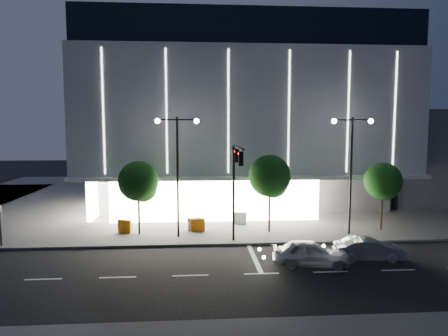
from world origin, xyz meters
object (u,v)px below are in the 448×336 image
ped_signal_far (0,221)px  barrier_b (195,224)px  traffic_mast (236,175)px  barrier_c (198,225)px  car_lead (311,253)px  car_second (369,249)px  street_lamp_east (351,158)px  barrier_d (240,218)px  barrier_a (125,226)px  tree_left (139,183)px  street_lamp_west (177,159)px  tree_mid (270,178)px  tree_right (383,183)px

ped_signal_far → barrier_b: bearing=14.0°
traffic_mast → barrier_c: size_ratio=6.43×
car_lead → car_second: car_lead is taller
street_lamp_east → barrier_d: size_ratio=8.18×
traffic_mast → barrier_b: traffic_mast is taller
street_lamp_east → ped_signal_far: (-25.00, -1.50, -4.07)m
barrier_a → barrier_d: same height
car_second → ped_signal_far: bearing=84.8°
ped_signal_far → barrier_d: size_ratio=2.73×
barrier_a → barrier_d: 9.43m
car_lead → barrier_d: bearing=25.3°
street_lamp_east → car_lead: size_ratio=1.99×
tree_left → car_second: size_ratio=1.36×
street_lamp_west → ped_signal_far: bearing=-172.9°
traffic_mast → tree_mid: traffic_mast is taller
traffic_mast → street_lamp_west: bearing=146.4°
street_lamp_west → tree_right: 16.19m
traffic_mast → street_lamp_east: size_ratio=0.79×
car_lead → barrier_b: (-6.94, 8.19, -0.12)m
street_lamp_west → street_lamp_east: same height
tree_mid → barrier_b: bearing=172.4°
street_lamp_west → barrier_a: size_ratio=8.18×
barrier_a → car_lead: bearing=-9.8°
barrier_d → traffic_mast: bearing=-84.7°
street_lamp_east → barrier_b: street_lamp_east is taller
tree_right → car_second: (-3.96, -6.65, -3.19)m
tree_right → car_second: size_ratio=1.31×
tree_left → car_lead: tree_left is taller
tree_left → barrier_a: (-1.21, 0.42, -3.38)m
barrier_b → barrier_d: size_ratio=1.00×
street_lamp_east → traffic_mast: bearing=-163.5°
street_lamp_west → street_lamp_east: size_ratio=1.00×
barrier_b → tree_right: bearing=-14.2°
street_lamp_east → barrier_b: 13.07m
tree_left → car_second: 16.78m
car_second → barrier_b: 13.16m
car_second → barrier_a: size_ratio=3.83×
barrier_d → tree_mid: bearing=-37.5°
barrier_c → street_lamp_west: bearing=-141.3°
street_lamp_east → barrier_c: bearing=172.7°
barrier_b → tree_left: bearing=179.3°
street_lamp_east → tree_right: size_ratio=1.63×
barrier_a → tree_left: bearing=3.4°
street_lamp_west → tree_right: bearing=3.6°
street_lamp_east → barrier_c: size_ratio=8.18×
street_lamp_east → car_second: size_ratio=2.14×
car_second → barrier_c: car_second is taller
street_lamp_west → car_lead: 11.58m
street_lamp_east → tree_left: street_lamp_east is taller
street_lamp_west → barrier_d: street_lamp_west is taller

